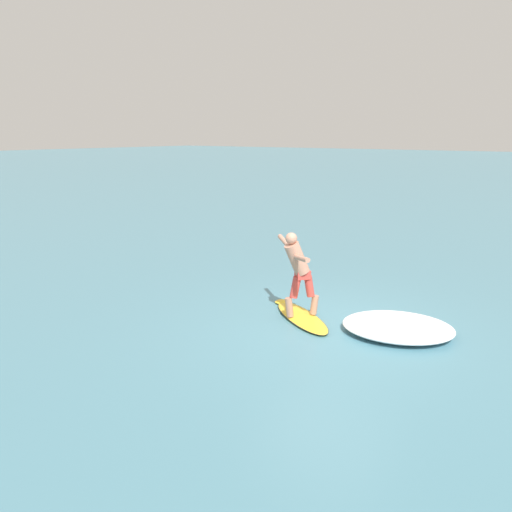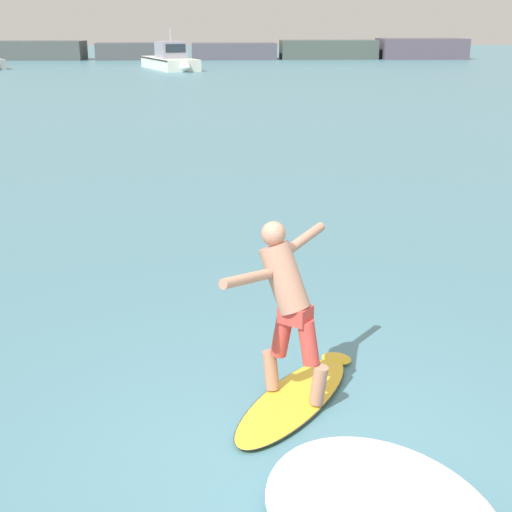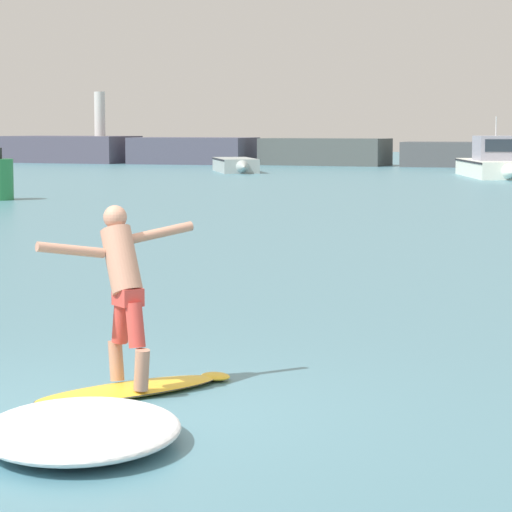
{
  "view_description": "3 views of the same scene",
  "coord_description": "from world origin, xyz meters",
  "px_view_note": "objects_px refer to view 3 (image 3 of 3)",
  "views": [
    {
      "loc": [
        -7.64,
        -4.01,
        3.44
      ],
      "look_at": [
        0.04,
        1.66,
        1.09
      ],
      "focal_mm": 35.0,
      "sensor_mm": 36.0,
      "label": 1
    },
    {
      "loc": [
        -0.64,
        -5.15,
        3.34
      ],
      "look_at": [
        -0.23,
        1.64,
        1.08
      ],
      "focal_mm": 50.0,
      "sensor_mm": 36.0,
      "label": 2
    },
    {
      "loc": [
        4.68,
        -9.13,
        2.41
      ],
      "look_at": [
        0.62,
        2.44,
        1.08
      ],
      "focal_mm": 85.0,
      "sensor_mm": 36.0,
      "label": 3
    }
  ],
  "objects_px": {
    "surfboard": "(132,389)",
    "small_boat_offshore": "(236,165)",
    "surfer": "(123,280)",
    "fishing_boat_near_jetty": "(495,163)"
  },
  "relations": [
    {
      "from": "fishing_boat_near_jetty",
      "to": "surfer",
      "type": "bearing_deg",
      "value": -85.73
    },
    {
      "from": "small_boat_offshore",
      "to": "fishing_boat_near_jetty",
      "type": "bearing_deg",
      "value": -7.22
    },
    {
      "from": "fishing_boat_near_jetty",
      "to": "surfboard",
      "type": "bearing_deg",
      "value": -85.62
    },
    {
      "from": "surfboard",
      "to": "surfer",
      "type": "xyz_separation_m",
      "value": [
        -0.09,
        0.03,
        0.99
      ]
    },
    {
      "from": "surfer",
      "to": "surfboard",
      "type": "bearing_deg",
      "value": -17.14
    },
    {
      "from": "surfboard",
      "to": "small_boat_offshore",
      "type": "height_order",
      "value": "small_boat_offshore"
    },
    {
      "from": "surfboard",
      "to": "fishing_boat_near_jetty",
      "type": "distance_m",
      "value": 47.68
    },
    {
      "from": "surfboard",
      "to": "small_boat_offshore",
      "type": "relative_size",
      "value": 0.34
    },
    {
      "from": "fishing_boat_near_jetty",
      "to": "small_boat_offshore",
      "type": "bearing_deg",
      "value": 172.78
    },
    {
      "from": "surfboard",
      "to": "small_boat_offshore",
      "type": "bearing_deg",
      "value": 109.26
    }
  ]
}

